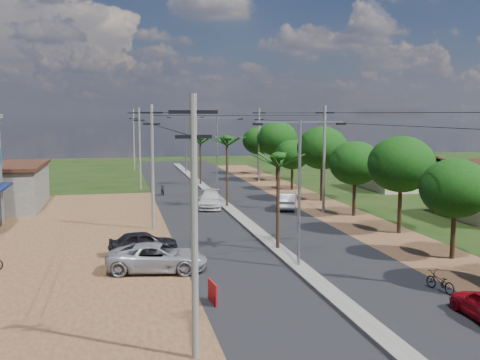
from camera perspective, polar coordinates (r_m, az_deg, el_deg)
The scene contains 33 objects.
ground at distance 30.93m, azimuth 5.95°, elevation -8.92°, with size 160.00×160.00×0.00m, color black.
road at distance 45.04m, azimuth -0.08°, elevation -3.87°, with size 12.00×110.00×0.04m, color black.
median at distance 47.92m, azimuth -0.85°, elevation -3.14°, with size 1.00×90.00×0.18m, color #605E56.
dirt_lot_west at distance 37.60m, azimuth -20.70°, elevation -6.47°, with size 18.00×46.00×0.04m, color #4F331B.
dirt_shoulder_east at distance 47.56m, azimuth 9.99°, elevation -3.41°, with size 5.00×90.00×0.03m, color #4F331B.
house_east_far at distance 64.24m, azimuth 15.95°, elevation 1.21°, with size 7.60×7.50×4.60m.
tree_east_b at distance 34.17m, azimuth 21.01°, elevation -0.80°, with size 4.00×4.00×5.83m.
tree_east_c at distance 40.26m, azimuth 16.06°, elevation 1.55°, with size 4.60×4.60×6.83m.
tree_east_d at distance 46.43m, azimuth 11.60°, elevation 1.69°, with size 4.20×4.20×6.13m.
tree_east_e at distance 53.83m, azimuth 8.35°, elevation 3.24°, with size 4.80×4.80×7.14m.
tree_east_f at distance 61.32m, azimuth 5.34°, elevation 2.58°, with size 3.80×3.80×5.52m.
tree_east_g at distance 69.05m, azimuth 3.80°, elevation 4.19°, with size 5.00×5.00×7.38m.
tree_east_h at distance 76.71m, azimuth 1.91°, elevation 4.01°, with size 4.40×4.40×6.52m.
palm_median_near at distance 33.72m, azimuth 3.92°, elevation 1.98°, with size 2.00×2.00×6.15m.
palm_median_mid at distance 49.22m, azimuth -1.33°, elevation 3.93°, with size 2.00×2.00×6.55m.
palm_median_far at distance 65.01m, azimuth -4.05°, elevation 4.05°, with size 2.00×2.00×5.85m.
streetlight_near at distance 30.00m, azimuth 6.06°, elevation -0.08°, with size 5.10×0.18×8.00m.
streetlight_mid at distance 54.19m, azimuth -2.34°, elevation 3.01°, with size 5.10×0.18×8.00m.
streetlight_far at distance 78.89m, azimuth -5.54°, elevation 4.17°, with size 5.10×0.18×8.00m.
utility_pole_w_a at distance 18.75m, azimuth -4.66°, elevation -4.30°, with size 1.60×0.24×9.00m.
utility_pole_w_b at distance 40.47m, azimuth -8.89°, elevation 1.61°, with size 1.60×0.24×9.00m.
utility_pole_w_c at distance 62.39m, azimuth -10.16°, elevation 3.38°, with size 1.60×0.24×9.00m.
utility_pole_w_d at distance 83.35m, azimuth -10.75°, elevation 4.20°, with size 1.60×0.24×9.00m.
utility_pole_e_b at distance 47.52m, azimuth 8.54°, elevation 2.37°, with size 1.60×0.24×9.00m.
utility_pole_e_c at distance 68.47m, azimuth 1.94°, elevation 3.78°, with size 1.60×0.24×9.00m.
car_silver_mid at distance 49.23m, azimuth 4.82°, elevation -2.16°, with size 1.51×4.33×1.43m, color #9C9EA4.
car_white_far at distance 49.68m, azimuth -3.05°, elevation -2.07°, with size 1.99×4.90×1.42m, color #B7B6B2.
car_parked_silver at distance 30.27m, azimuth -8.38°, elevation -7.87°, with size 2.44×5.29×1.47m, color #9C9EA4.
car_parked_dark at distance 34.04m, azimuth -9.79°, elevation -6.32°, with size 1.63×4.06×1.38m, color black.
moto_rider_east at distance 28.32m, azimuth 19.66°, elevation -9.78°, with size 0.62×1.79×0.94m, color black.
moto_rider_west_a at distance 49.08m, azimuth -2.57°, elevation -2.44°, with size 0.65×1.87×0.98m, color black.
moto_rider_west_b at distance 57.82m, azimuth -7.88°, elevation -1.08°, with size 0.47×1.68×1.01m, color black.
roadside_sign at distance 25.18m, azimuth -2.80°, elevation -11.39°, with size 0.22×1.22×1.02m.
Camera 1 is at (-9.46, -28.24, 8.36)m, focal length 42.00 mm.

